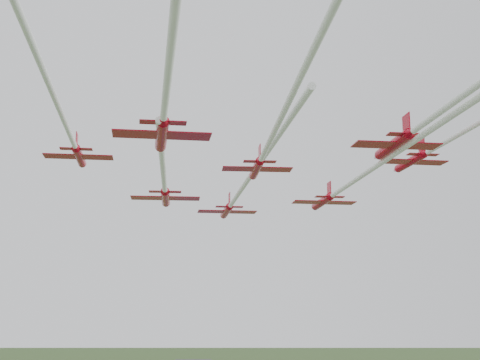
{
  "coord_description": "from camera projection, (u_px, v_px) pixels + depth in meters",
  "views": [
    {
      "loc": [
        -11.86,
        -90.92,
        42.18
      ],
      "look_at": [
        -4.68,
        -5.48,
        60.07
      ],
      "focal_mm": 50.0,
      "sensor_mm": 36.0,
      "label": 1
    }
  ],
  "objects": [
    {
      "name": "jet_lead",
      "position": [
        240.0,
        192.0,
        95.14
      ],
      "size": [
        9.84,
        68.99,
        2.93
      ],
      "rotation": [
        0.0,
        0.0,
        0.04
      ],
      "color": "#BC0318"
    },
    {
      "name": "jet_row3_right",
      "position": [
        473.0,
        126.0,
        67.17
      ],
      "size": [
        8.34,
        59.71,
        2.47
      ],
      "rotation": [
        0.0,
        0.0,
        0.07
      ],
      "color": "#BC0318"
    },
    {
      "name": "jet_row4_left",
      "position": [
        168.0,
        73.0,
        46.41
      ],
      "size": [
        9.15,
        63.26,
        2.71
      ],
      "rotation": [
        0.0,
        0.0,
        0.06
      ],
      "color": "#BC0318"
    },
    {
      "name": "jet_row3_mid",
      "position": [
        272.0,
        137.0,
        65.45
      ],
      "size": [
        8.2,
        56.34,
        2.47
      ],
      "rotation": [
        0.0,
        0.0,
        -0.0
      ],
      "color": "#BC0318"
    },
    {
      "name": "jet_row3_left",
      "position": [
        67.0,
        126.0,
        66.11
      ],
      "size": [
        8.04,
        52.08,
        2.39
      ],
      "rotation": [
        0.0,
        0.0,
        0.05
      ],
      "color": "#BC0318"
    },
    {
      "name": "jet_row2_right",
      "position": [
        364.0,
        174.0,
        76.15
      ],
      "size": [
        8.87,
        68.9,
        2.64
      ],
      "rotation": [
        0.0,
        0.0,
        0.05
      ],
      "color": "#BC0318"
    },
    {
      "name": "jet_row4_right",
      "position": [
        444.0,
        109.0,
        54.24
      ],
      "size": [
        8.56,
        50.44,
        2.55
      ],
      "rotation": [
        0.0,
        0.0,
        0.05
      ],
      "color": "#BC0318"
    },
    {
      "name": "jet_row2_left",
      "position": [
        165.0,
        186.0,
        86.09
      ],
      "size": [
        9.59,
        44.38,
        2.88
      ],
      "rotation": [
        0.0,
        0.0,
        0.01
      ],
      "color": "#BC0318"
    }
  ]
}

